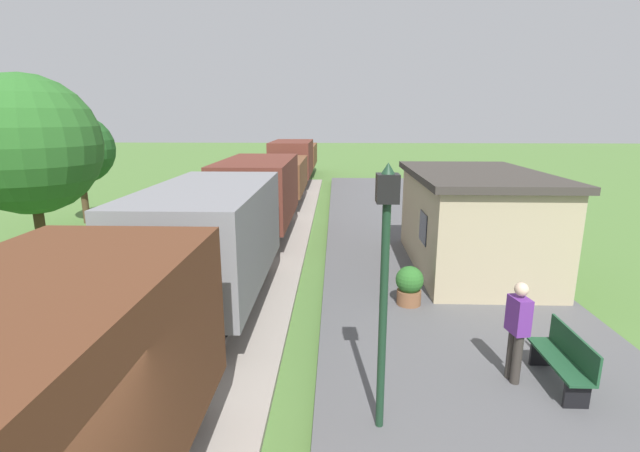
{
  "coord_description": "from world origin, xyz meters",
  "views": [
    {
      "loc": [
        0.5,
        -2.29,
        4.49
      ],
      "look_at": [
        0.07,
        9.73,
        1.58
      ],
      "focal_mm": 25.29,
      "sensor_mm": 36.0,
      "label": 1
    }
  ],
  "objects_px": {
    "bench_near_hut": "(564,359)",
    "tree_trackside_far": "(28,145)",
    "potted_planter": "(409,285)",
    "freight_train": "(268,187)",
    "tree_field_left": "(78,149)",
    "station_hut": "(473,220)",
    "person_waiting": "(517,328)",
    "lamp_post_near": "(385,252)"
  },
  "relations": [
    {
      "from": "station_hut",
      "to": "freight_train",
      "type": "bearing_deg",
      "value": 136.57
    },
    {
      "from": "potted_planter",
      "to": "person_waiting",
      "type": "bearing_deg",
      "value": -68.35
    },
    {
      "from": "tree_field_left",
      "to": "tree_trackside_far",
      "type": "bearing_deg",
      "value": -69.87
    },
    {
      "from": "bench_near_hut",
      "to": "person_waiting",
      "type": "bearing_deg",
      "value": 171.48
    },
    {
      "from": "freight_train",
      "to": "person_waiting",
      "type": "relative_size",
      "value": 22.92
    },
    {
      "from": "bench_near_hut",
      "to": "tree_trackside_far",
      "type": "xyz_separation_m",
      "value": [
        -12.11,
        5.52,
        3.03
      ]
    },
    {
      "from": "bench_near_hut",
      "to": "tree_trackside_far",
      "type": "height_order",
      "value": "tree_trackside_far"
    },
    {
      "from": "station_hut",
      "to": "bench_near_hut",
      "type": "xyz_separation_m",
      "value": [
        -0.22,
        -5.96,
        -0.93
      ]
    },
    {
      "from": "person_waiting",
      "to": "lamp_post_near",
      "type": "bearing_deg",
      "value": 17.34
    },
    {
      "from": "tree_field_left",
      "to": "person_waiting",
      "type": "bearing_deg",
      "value": -41.09
    },
    {
      "from": "station_hut",
      "to": "tree_trackside_far",
      "type": "height_order",
      "value": "tree_trackside_far"
    },
    {
      "from": "lamp_post_near",
      "to": "station_hut",
      "type": "bearing_deg",
      "value": 65.21
    },
    {
      "from": "station_hut",
      "to": "person_waiting",
      "type": "relative_size",
      "value": 3.39
    },
    {
      "from": "freight_train",
      "to": "tree_field_left",
      "type": "distance_m",
      "value": 8.1
    },
    {
      "from": "potted_planter",
      "to": "tree_field_left",
      "type": "xyz_separation_m",
      "value": [
        -12.56,
        8.93,
        2.45
      ]
    },
    {
      "from": "person_waiting",
      "to": "station_hut",
      "type": "bearing_deg",
      "value": -109.7
    },
    {
      "from": "freight_train",
      "to": "potted_planter",
      "type": "xyz_separation_m",
      "value": [
        4.61,
        -9.2,
        -0.88
      ]
    },
    {
      "from": "station_hut",
      "to": "tree_field_left",
      "type": "distance_m",
      "value": 16.05
    },
    {
      "from": "station_hut",
      "to": "bench_near_hut",
      "type": "height_order",
      "value": "station_hut"
    },
    {
      "from": "tree_trackside_far",
      "to": "tree_field_left",
      "type": "distance_m",
      "value": 7.06
    },
    {
      "from": "tree_trackside_far",
      "to": "lamp_post_near",
      "type": "bearing_deg",
      "value": -36.13
    },
    {
      "from": "lamp_post_near",
      "to": "tree_field_left",
      "type": "relative_size",
      "value": 0.8
    },
    {
      "from": "freight_train",
      "to": "lamp_post_near",
      "type": "xyz_separation_m",
      "value": [
        3.54,
        -13.49,
        1.2
      ]
    },
    {
      "from": "station_hut",
      "to": "person_waiting",
      "type": "xyz_separation_m",
      "value": [
        -0.96,
        -5.85,
        -0.47
      ]
    },
    {
      "from": "potted_planter",
      "to": "tree_field_left",
      "type": "distance_m",
      "value": 15.6
    },
    {
      "from": "freight_train",
      "to": "station_hut",
      "type": "height_order",
      "value": "station_hut"
    },
    {
      "from": "potted_planter",
      "to": "tree_field_left",
      "type": "height_order",
      "value": "tree_field_left"
    },
    {
      "from": "freight_train",
      "to": "lamp_post_near",
      "type": "bearing_deg",
      "value": -75.3
    },
    {
      "from": "person_waiting",
      "to": "lamp_post_near",
      "type": "distance_m",
      "value": 3.06
    },
    {
      "from": "freight_train",
      "to": "person_waiting",
      "type": "xyz_separation_m",
      "value": [
        5.84,
        -12.29,
        -0.41
      ]
    },
    {
      "from": "bench_near_hut",
      "to": "potted_planter",
      "type": "bearing_deg",
      "value": 121.65
    },
    {
      "from": "lamp_post_near",
      "to": "tree_trackside_far",
      "type": "distance_m",
      "value": 11.26
    },
    {
      "from": "station_hut",
      "to": "tree_field_left",
      "type": "xyz_separation_m",
      "value": [
        -14.74,
        6.17,
        1.52
      ]
    },
    {
      "from": "bench_near_hut",
      "to": "freight_train",
      "type": "bearing_deg",
      "value": 117.97
    },
    {
      "from": "lamp_post_near",
      "to": "potted_planter",
      "type": "bearing_deg",
      "value": 75.94
    },
    {
      "from": "potted_planter",
      "to": "lamp_post_near",
      "type": "xyz_separation_m",
      "value": [
        -1.07,
        -4.29,
        2.08
      ]
    },
    {
      "from": "freight_train",
      "to": "tree_field_left",
      "type": "height_order",
      "value": "tree_field_left"
    },
    {
      "from": "person_waiting",
      "to": "tree_trackside_far",
      "type": "relative_size",
      "value": 0.3
    },
    {
      "from": "tree_field_left",
      "to": "potted_planter",
      "type": "bearing_deg",
      "value": -35.43
    },
    {
      "from": "tree_field_left",
      "to": "bench_near_hut",
      "type": "bearing_deg",
      "value": -39.86
    },
    {
      "from": "bench_near_hut",
      "to": "lamp_post_near",
      "type": "distance_m",
      "value": 3.85
    },
    {
      "from": "potted_planter",
      "to": "tree_trackside_far",
      "type": "height_order",
      "value": "tree_trackside_far"
    }
  ]
}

